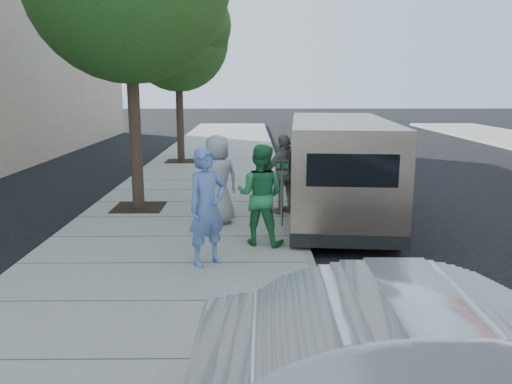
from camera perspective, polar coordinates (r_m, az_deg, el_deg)
ground at (r=9.90m, az=-3.05°, el=-5.88°), size 120.00×120.00×0.00m
sidewalk at (r=9.97m, az=-8.83°, el=-5.43°), size 5.00×60.00×0.15m
curb_face at (r=9.92m, az=5.32°, el=-5.43°), size 0.12×60.00×0.16m
tree_far at (r=19.68m, az=-8.83°, el=17.27°), size 3.92×3.80×6.49m
parking_meter at (r=10.36m, az=3.03°, el=1.54°), size 0.30×0.15×1.39m
van at (r=11.66m, az=9.37°, el=2.88°), size 2.61×6.37×2.30m
sedan at (r=4.69m, az=22.04°, el=-18.53°), size 4.43×1.61×1.45m
person_officer at (r=8.13m, az=-5.62°, el=-1.74°), size 0.84×0.80×1.93m
person_green_shirt at (r=9.16m, az=0.51°, el=-0.32°), size 1.08×0.95×1.87m
person_gray_shirt at (r=10.57m, az=-4.39°, el=1.41°), size 1.10×0.97×1.90m
person_striped_polo at (r=11.43m, az=3.29°, el=2.03°), size 1.14×0.95×1.82m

